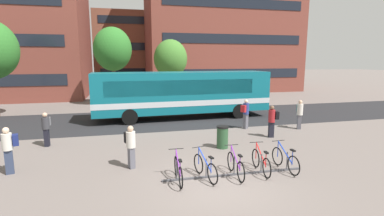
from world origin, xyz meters
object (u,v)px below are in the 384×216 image
object	(u,v)px
parked_bicycle_blue_1	(205,168)
commuter_grey_pack_4	(46,127)
commuter_red_pack_2	(246,112)
city_bus	(184,93)
street_tree_1	(113,49)
commuter_navy_pack_1	(9,147)
street_tree_2	(171,59)
commuter_black_pack_0	(272,119)
commuter_teal_pack_3	(300,112)
parked_bicycle_blue_4	(285,160)
parked_bicycle_purple_2	(236,165)
trash_bin	(222,137)
parked_bicycle_purple_0	(178,171)
parked_bicycle_red_3	(261,162)
commuter_black_pack_5	(131,144)

from	to	relation	value
parked_bicycle_blue_1	commuter_grey_pack_4	xyz separation A→B (m)	(-6.21, 5.29, 0.55)
parked_bicycle_blue_1	commuter_red_pack_2	world-z (taller)	commuter_red_pack_2
city_bus	street_tree_1	bearing A→B (deg)	122.12
commuter_navy_pack_1	commuter_grey_pack_4	world-z (taller)	commuter_navy_pack_1
street_tree_1	street_tree_2	distance (m)	5.45
commuter_grey_pack_4	street_tree_2	world-z (taller)	street_tree_2
commuter_red_pack_2	commuter_grey_pack_4	xyz separation A→B (m)	(-10.49, -1.02, -0.07)
commuter_navy_pack_1	street_tree_1	world-z (taller)	street_tree_1
commuter_black_pack_0	street_tree_2	world-z (taller)	street_tree_2
city_bus	commuter_red_pack_2	world-z (taller)	city_bus
street_tree_2	commuter_teal_pack_3	bearing A→B (deg)	-66.83
commuter_navy_pack_1	commuter_grey_pack_4	size ratio (longest dim) A/B	1.05
parked_bicycle_blue_4	commuter_black_pack_0	size ratio (longest dim) A/B	1.02
parked_bicycle_purple_2	street_tree_2	distance (m)	18.88
parked_bicycle_blue_1	street_tree_2	distance (m)	18.90
commuter_navy_pack_1	trash_bin	xyz separation A→B (m)	(8.34, 1.08, -0.46)
street_tree_2	commuter_grey_pack_4	bearing A→B (deg)	-121.44
commuter_navy_pack_1	commuter_red_pack_2	size ratio (longest dim) A/B	0.98
parked_bicycle_purple_0	commuter_teal_pack_3	bearing A→B (deg)	-53.97
parked_bicycle_blue_4	commuter_navy_pack_1	distance (m)	9.91
parked_bicycle_red_3	parked_bicycle_blue_4	size ratio (longest dim) A/B	1.00
parked_bicycle_purple_0	commuter_navy_pack_1	world-z (taller)	commuter_navy_pack_1
parked_bicycle_purple_0	commuter_grey_pack_4	distance (m)	7.52
parked_bicycle_purple_0	commuter_grey_pack_4	world-z (taller)	commuter_grey_pack_4
parked_bicycle_blue_1	trash_bin	world-z (taller)	trash_bin
parked_bicycle_blue_1	street_tree_1	distance (m)	18.33
commuter_black_pack_0	commuter_navy_pack_1	xyz separation A→B (m)	(-11.48, -2.21, 0.02)
parked_bicycle_purple_0	commuter_black_pack_0	xyz separation A→B (m)	(5.79, 4.27, 0.58)
commuter_grey_pack_4	street_tree_1	size ratio (longest dim) A/B	0.23
parked_bicycle_purple_2	parked_bicycle_blue_4	bearing A→B (deg)	-84.95
commuter_grey_pack_4	parked_bicycle_purple_0	bearing A→B (deg)	46.01
commuter_black_pack_5	city_bus	bearing A→B (deg)	136.12
commuter_teal_pack_3	commuter_black_pack_5	bearing A→B (deg)	-43.16
trash_bin	commuter_black_pack_5	bearing A→B (deg)	-159.88
parked_bicycle_blue_1	parked_bicycle_purple_0	bearing A→B (deg)	80.72
parked_bicycle_purple_2	commuter_navy_pack_1	distance (m)	8.01
commuter_red_pack_2	commuter_black_pack_5	world-z (taller)	commuter_red_pack_2
commuter_black_pack_0	parked_bicycle_purple_0	bearing A→B (deg)	46.09
parked_bicycle_blue_4	trash_bin	xyz separation A→B (m)	(-1.35, 3.06, 0.13)
commuter_red_pack_2	commuter_black_pack_5	distance (m)	8.21
parked_bicycle_blue_1	street_tree_1	bearing A→B (deg)	-0.55
parked_bicycle_purple_2	parked_bicycle_red_3	world-z (taller)	same
commuter_red_pack_2	commuter_grey_pack_4	bearing A→B (deg)	154.58
parked_bicycle_blue_4	commuter_navy_pack_1	bearing A→B (deg)	75.81
parked_bicycle_blue_1	commuter_black_pack_5	distance (m)	2.95
commuter_black_pack_5	street_tree_2	xyz separation A→B (m)	(4.26, 16.85, 3.18)
commuter_red_pack_2	parked_bicycle_purple_2	bearing A→B (deg)	-147.64
parked_bicycle_red_3	commuter_red_pack_2	distance (m)	6.65
parked_bicycle_purple_2	trash_bin	world-z (taller)	trash_bin
parked_bicycle_red_3	commuter_grey_pack_4	bearing A→B (deg)	62.41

